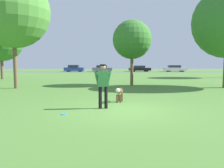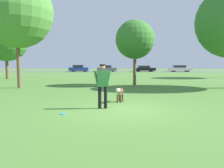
{
  "view_description": "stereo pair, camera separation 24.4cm",
  "coord_description": "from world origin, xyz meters",
  "px_view_note": "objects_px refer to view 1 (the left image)",
  "views": [
    {
      "loc": [
        -0.44,
        -8.22,
        1.78
      ],
      "look_at": [
        -0.38,
        0.99,
        0.9
      ],
      "focal_mm": 35.0,
      "sensor_mm": 36.0,
      "label": 1
    },
    {
      "loc": [
        -0.19,
        -8.21,
        1.78
      ],
      "look_at": [
        -0.38,
        0.99,
        0.9
      ],
      "focal_mm": 35.0,
      "sensor_mm": 36.0,
      "label": 2
    }
  ],
  "objects_px": {
    "tree_near_left": "(13,11)",
    "parked_car_blue": "(74,68)",
    "parked_car_grey": "(102,69)",
    "dog": "(119,92)",
    "tree_mid_center": "(132,40)",
    "parked_car_black": "(139,69)",
    "parked_car_white": "(175,68)",
    "frisbee": "(64,114)",
    "tree_far_left": "(1,39)",
    "person": "(103,82)"
  },
  "relations": [
    {
      "from": "person",
      "to": "tree_far_left",
      "type": "height_order",
      "value": "tree_far_left"
    },
    {
      "from": "tree_near_left",
      "to": "parked_car_black",
      "type": "distance_m",
      "value": 33.27
    },
    {
      "from": "parked_car_grey",
      "to": "parked_car_black",
      "type": "xyz_separation_m",
      "value": [
        7.86,
        0.14,
        -0.01
      ]
    },
    {
      "from": "tree_mid_center",
      "to": "parked_car_black",
      "type": "relative_size",
      "value": 1.14
    },
    {
      "from": "tree_near_left",
      "to": "person",
      "type": "bearing_deg",
      "value": -47.27
    },
    {
      "from": "frisbee",
      "to": "tree_far_left",
      "type": "height_order",
      "value": "tree_far_left"
    },
    {
      "from": "parked_car_blue",
      "to": "parked_car_grey",
      "type": "distance_m",
      "value": 5.79
    },
    {
      "from": "dog",
      "to": "frisbee",
      "type": "bearing_deg",
      "value": -25.11
    },
    {
      "from": "parked_car_blue",
      "to": "parked_car_grey",
      "type": "bearing_deg",
      "value": 2.38
    },
    {
      "from": "tree_far_left",
      "to": "tree_mid_center",
      "type": "relative_size",
      "value": 1.34
    },
    {
      "from": "person",
      "to": "frisbee",
      "type": "distance_m",
      "value": 1.96
    },
    {
      "from": "person",
      "to": "parked_car_grey",
      "type": "bearing_deg",
      "value": 84.33
    },
    {
      "from": "person",
      "to": "tree_far_left",
      "type": "distance_m",
      "value": 20.14
    },
    {
      "from": "tree_near_left",
      "to": "tree_mid_center",
      "type": "height_order",
      "value": "tree_near_left"
    },
    {
      "from": "tree_mid_center",
      "to": "parked_car_black",
      "type": "bearing_deg",
      "value": 81.26
    },
    {
      "from": "tree_mid_center",
      "to": "parked_car_grey",
      "type": "bearing_deg",
      "value": 97.16
    },
    {
      "from": "dog",
      "to": "parked_car_black",
      "type": "distance_m",
      "value": 36.37
    },
    {
      "from": "dog",
      "to": "parked_car_grey",
      "type": "xyz_separation_m",
      "value": [
        -2.22,
        35.79,
        0.18
      ]
    },
    {
      "from": "person",
      "to": "parked_car_grey",
      "type": "height_order",
      "value": "person"
    },
    {
      "from": "tree_mid_center",
      "to": "parked_car_blue",
      "type": "distance_m",
      "value": 29.62
    },
    {
      "from": "tree_mid_center",
      "to": "parked_car_white",
      "type": "distance_m",
      "value": 30.34
    },
    {
      "from": "person",
      "to": "tree_near_left",
      "type": "distance_m",
      "value": 10.4
    },
    {
      "from": "tree_far_left",
      "to": "parked_car_grey",
      "type": "xyz_separation_m",
      "value": [
        10.3,
        21.24,
        -3.82
      ]
    },
    {
      "from": "dog",
      "to": "frisbee",
      "type": "xyz_separation_m",
      "value": [
        -2.03,
        -2.39,
        -0.47
      ]
    },
    {
      "from": "person",
      "to": "parked_car_grey",
      "type": "relative_size",
      "value": 0.42
    },
    {
      "from": "tree_far_left",
      "to": "tree_mid_center",
      "type": "xyz_separation_m",
      "value": [
        13.82,
        -6.82,
        -0.83
      ]
    },
    {
      "from": "frisbee",
      "to": "parked_car_white",
      "type": "distance_m",
      "value": 40.84
    },
    {
      "from": "parked_car_grey",
      "to": "parked_car_white",
      "type": "xyz_separation_m",
      "value": [
        15.18,
        -0.2,
        0.02
      ]
    },
    {
      "from": "tree_near_left",
      "to": "parked_car_black",
      "type": "bearing_deg",
      "value": 67.2
    },
    {
      "from": "dog",
      "to": "person",
      "type": "bearing_deg",
      "value": -11.27
    },
    {
      "from": "tree_far_left",
      "to": "parked_car_white",
      "type": "bearing_deg",
      "value": 39.54
    },
    {
      "from": "frisbee",
      "to": "parked_car_black",
      "type": "distance_m",
      "value": 39.09
    },
    {
      "from": "tree_mid_center",
      "to": "parked_car_white",
      "type": "height_order",
      "value": "tree_mid_center"
    },
    {
      "from": "tree_near_left",
      "to": "tree_far_left",
      "type": "bearing_deg",
      "value": 120.98
    },
    {
      "from": "parked_car_black",
      "to": "tree_far_left",
      "type": "bearing_deg",
      "value": -132.79
    },
    {
      "from": "dog",
      "to": "tree_far_left",
      "type": "relative_size",
      "value": 0.14
    },
    {
      "from": "parked_car_blue",
      "to": "person",
      "type": "bearing_deg",
      "value": -77.4
    },
    {
      "from": "parked_car_white",
      "to": "parked_car_grey",
      "type": "bearing_deg",
      "value": -179.66
    },
    {
      "from": "frisbee",
      "to": "parked_car_white",
      "type": "height_order",
      "value": "parked_car_white"
    },
    {
      "from": "dog",
      "to": "tree_near_left",
      "type": "relative_size",
      "value": 0.12
    },
    {
      "from": "tree_near_left",
      "to": "tree_mid_center",
      "type": "distance_m",
      "value": 8.87
    },
    {
      "from": "parked_car_grey",
      "to": "parked_car_blue",
      "type": "bearing_deg",
      "value": 178.61
    },
    {
      "from": "person",
      "to": "tree_near_left",
      "type": "height_order",
      "value": "tree_near_left"
    },
    {
      "from": "tree_near_left",
      "to": "parked_car_blue",
      "type": "relative_size",
      "value": 1.91
    },
    {
      "from": "dog",
      "to": "parked_car_blue",
      "type": "bearing_deg",
      "value": -152.1
    },
    {
      "from": "tree_mid_center",
      "to": "parked_car_white",
      "type": "bearing_deg",
      "value": 67.29
    },
    {
      "from": "frisbee",
      "to": "tree_mid_center",
      "type": "xyz_separation_m",
      "value": [
        3.34,
        10.13,
        3.63
      ]
    },
    {
      "from": "person",
      "to": "parked_car_grey",
      "type": "distance_m",
      "value": 37.22
    },
    {
      "from": "dog",
      "to": "tree_mid_center",
      "type": "xyz_separation_m",
      "value": [
        1.31,
        7.73,
        3.16
      ]
    },
    {
      "from": "parked_car_blue",
      "to": "frisbee",
      "type": "bearing_deg",
      "value": -79.64
    }
  ]
}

